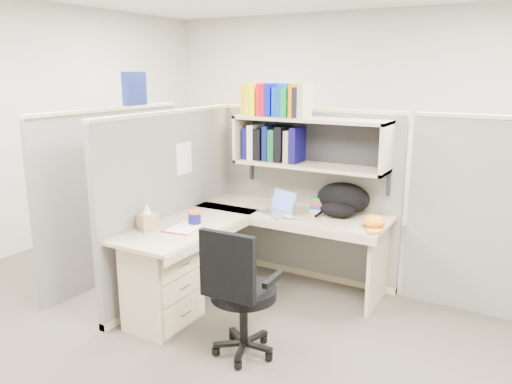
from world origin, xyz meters
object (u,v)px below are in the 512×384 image
Objects in this scene: laptop at (275,203)px; task_chair at (241,312)px; backpack at (341,200)px; snack_canister at (195,217)px; desk at (199,264)px.

task_chair is (0.30, -1.07, -0.49)m from laptop.
laptop is at bearing 105.60° from task_chair.
task_chair is (-0.21, -1.33, -0.53)m from backpack.
task_chair is (0.74, -0.49, -0.45)m from snack_canister.
backpack is 4.29× the size of snack_canister.
laptop is 2.64× the size of snack_canister.
backpack is (0.83, 0.96, 0.43)m from desk.
laptop reaches higher than desk.
snack_canister is 0.11× the size of task_chair.
desk is 0.73m from task_chair.
snack_canister is 1.00m from task_chair.
desk is at bearing -44.19° from snack_canister.
snack_canister is (-0.45, -0.57, -0.05)m from laptop.
backpack is 0.49× the size of task_chair.
snack_canister is at bearing 146.43° from task_chair.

